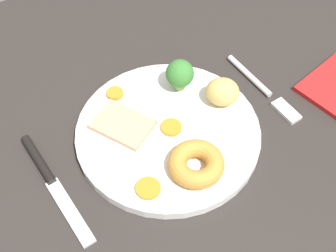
# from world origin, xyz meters

# --- Properties ---
(dining_table) EXTENTS (1.20, 0.84, 0.04)m
(dining_table) POSITION_xyz_m (0.00, 0.00, 0.02)
(dining_table) COLOR #2B2623
(dining_table) RESTS_ON ground
(dinner_plate) EXTENTS (0.25, 0.25, 0.01)m
(dinner_plate) POSITION_xyz_m (0.01, -0.02, 0.04)
(dinner_plate) COLOR white
(dinner_plate) RESTS_ON dining_table
(meat_slice_main) EXTENTS (0.09, 0.09, 0.01)m
(meat_slice_main) POSITION_xyz_m (0.06, -0.05, 0.05)
(meat_slice_main) COLOR tan
(meat_slice_main) RESTS_ON dinner_plate
(yorkshire_pudding) EXTENTS (0.07, 0.07, 0.02)m
(yorkshire_pudding) POSITION_xyz_m (0.02, 0.06, 0.06)
(yorkshire_pudding) COLOR #C68938
(yorkshire_pudding) RESTS_ON dinner_plate
(roast_potato_left) EXTENTS (0.06, 0.06, 0.04)m
(roast_potato_left) POSITION_xyz_m (-0.08, -0.02, 0.07)
(roast_potato_left) COLOR #D8B260
(roast_potato_left) RESTS_ON dinner_plate
(carrot_coin_front) EXTENTS (0.03, 0.03, 0.01)m
(carrot_coin_front) POSITION_xyz_m (0.01, -0.02, 0.05)
(carrot_coin_front) COLOR orange
(carrot_coin_front) RESTS_ON dinner_plate
(carrot_coin_back) EXTENTS (0.02, 0.02, 0.01)m
(carrot_coin_back) POSITION_xyz_m (0.04, -0.11, 0.05)
(carrot_coin_back) COLOR orange
(carrot_coin_back) RESTS_ON dinner_plate
(carrot_coin_side) EXTENTS (0.03, 0.03, 0.01)m
(carrot_coin_side) POSITION_xyz_m (0.08, 0.05, 0.05)
(carrot_coin_side) COLOR orange
(carrot_coin_side) RESTS_ON dinner_plate
(broccoli_floret) EXTENTS (0.04, 0.04, 0.05)m
(broccoli_floret) POSITION_xyz_m (-0.04, -0.07, 0.08)
(broccoli_floret) COLOR #8CB766
(broccoli_floret) RESTS_ON dinner_plate
(fork) EXTENTS (0.02, 0.15, 0.01)m
(fork) POSITION_xyz_m (-0.15, -0.01, 0.04)
(fork) COLOR silver
(fork) RESTS_ON dining_table
(knife) EXTENTS (0.02, 0.19, 0.01)m
(knife) POSITION_xyz_m (0.18, -0.04, 0.04)
(knife) COLOR black
(knife) RESTS_ON dining_table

